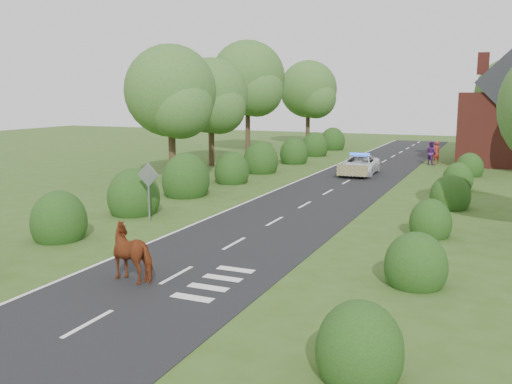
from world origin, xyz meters
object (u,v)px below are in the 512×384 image
at_px(pedestrian_red, 436,152).
at_px(pedestrian_purple, 431,153).
at_px(police_van, 359,165).
at_px(road_sign, 148,183).
at_px(cow, 135,256).

xyz_separation_m(pedestrian_red, pedestrian_purple, (-0.26, -1.07, 0.04)).
bearing_deg(police_van, road_sign, -108.18).
height_order(road_sign, cow, road_sign).
bearing_deg(pedestrian_red, road_sign, 27.72).
bearing_deg(road_sign, pedestrian_purple, 70.96).
distance_m(road_sign, cow, 7.96).
xyz_separation_m(police_van, pedestrian_purple, (3.76, 7.64, 0.25)).
bearing_deg(road_sign, cow, -58.93).
relative_size(cow, pedestrian_red, 1.13).
bearing_deg(cow, pedestrian_purple, 178.33).
relative_size(cow, police_van, 0.40).
distance_m(cow, pedestrian_red, 33.43).
distance_m(police_van, pedestrian_red, 9.59).
bearing_deg(road_sign, pedestrian_red, 71.18).
relative_size(pedestrian_red, pedestrian_purple, 0.96).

